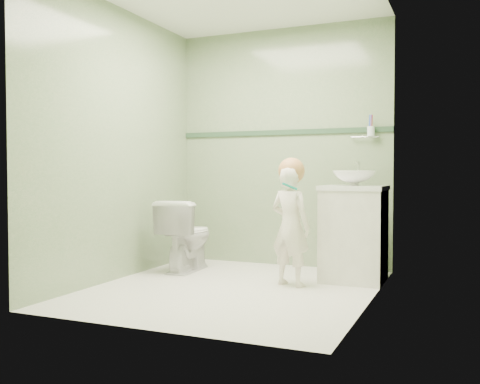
% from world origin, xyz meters
% --- Properties ---
extents(ground, '(2.50, 2.50, 0.00)m').
position_xyz_m(ground, '(0.00, 0.00, 0.00)').
color(ground, silver).
rests_on(ground, ground).
extents(room_shell, '(2.50, 2.54, 2.40)m').
position_xyz_m(room_shell, '(0.00, 0.00, 1.20)').
color(room_shell, gray).
rests_on(room_shell, ground).
extents(trim_stripe, '(2.20, 0.02, 0.05)m').
position_xyz_m(trim_stripe, '(0.00, 1.24, 1.35)').
color(trim_stripe, '#2D4A32').
rests_on(trim_stripe, room_shell).
extents(vanity, '(0.52, 0.50, 0.80)m').
position_xyz_m(vanity, '(0.84, 0.70, 0.40)').
color(vanity, silver).
rests_on(vanity, ground).
extents(counter, '(0.54, 0.52, 0.04)m').
position_xyz_m(counter, '(0.84, 0.70, 0.81)').
color(counter, white).
rests_on(counter, vanity).
extents(basin, '(0.37, 0.37, 0.13)m').
position_xyz_m(basin, '(0.84, 0.70, 0.89)').
color(basin, white).
rests_on(basin, counter).
extents(faucet, '(0.03, 0.13, 0.18)m').
position_xyz_m(faucet, '(0.84, 0.89, 0.97)').
color(faucet, silver).
rests_on(faucet, counter).
extents(cup_holder, '(0.26, 0.07, 0.21)m').
position_xyz_m(cup_holder, '(0.89, 1.18, 1.33)').
color(cup_holder, silver).
rests_on(cup_holder, room_shell).
extents(toilet, '(0.41, 0.69, 0.68)m').
position_xyz_m(toilet, '(-0.74, 0.58, 0.34)').
color(toilet, white).
rests_on(toilet, ground).
extents(toddler, '(0.41, 0.33, 0.99)m').
position_xyz_m(toddler, '(0.39, 0.30, 0.50)').
color(toddler, silver).
rests_on(toddler, ground).
extents(hair_cap, '(0.22, 0.22, 0.22)m').
position_xyz_m(hair_cap, '(0.39, 0.33, 0.96)').
color(hair_cap, '#C3834A').
rests_on(hair_cap, toddler).
extents(teal_toothbrush, '(0.11, 0.14, 0.08)m').
position_xyz_m(teal_toothbrush, '(0.43, 0.16, 0.83)').
color(teal_toothbrush, '#088E7C').
rests_on(teal_toothbrush, toddler).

